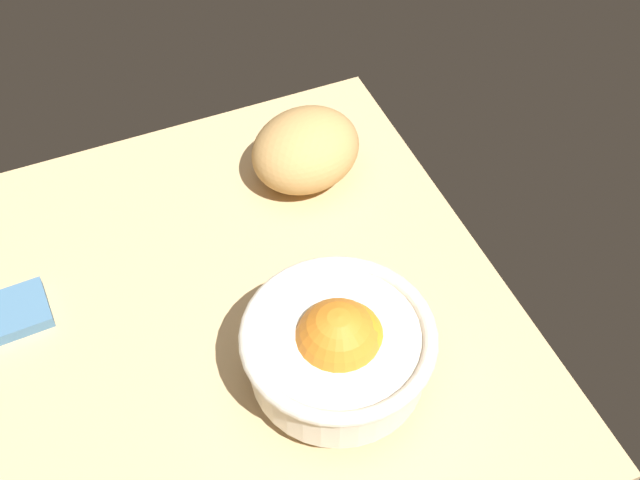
{
  "coord_description": "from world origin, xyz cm",
  "views": [
    {
      "loc": [
        9.06,
        51.61,
        75.19
      ],
      "look_at": [
        -13.82,
        -2.74,
        5.0
      ],
      "focal_mm": 44.83,
      "sensor_mm": 36.0,
      "label": 1
    }
  ],
  "objects": [
    {
      "name": "fruit_bowl",
      "position": [
        -9.64,
        12.06,
        6.54
      ],
      "size": [
        19.92,
        19.92,
        11.76
      ],
      "color": "silver",
      "rests_on": "ground"
    },
    {
      "name": "ground_plane",
      "position": [
        0.0,
        0.0,
        -1.5
      ],
      "size": [
        65.97,
        67.4,
        3.0
      ],
      "primitive_type": "cube",
      "color": "tan"
    },
    {
      "name": "bread_loaf",
      "position": [
        -18.08,
        -17.55,
        4.72
      ],
      "size": [
        17.6,
        16.17,
        9.44
      ],
      "primitive_type": "ellipsoid",
      "rotation": [
        0.0,
        0.0,
        3.44
      ],
      "color": "tan",
      "rests_on": "ground"
    }
  ]
}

